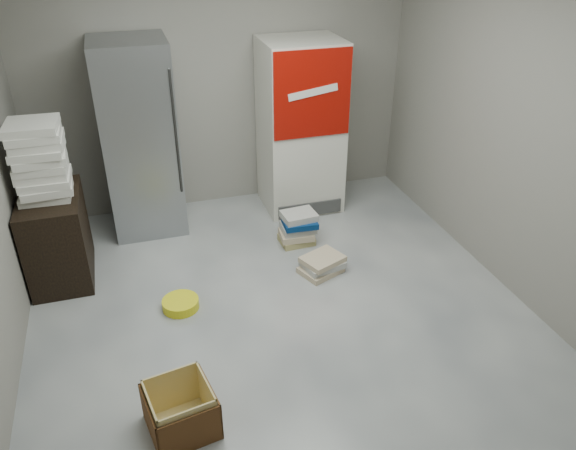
% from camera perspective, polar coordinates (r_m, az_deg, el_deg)
% --- Properties ---
extents(ground, '(5.00, 5.00, 0.00)m').
position_cam_1_polar(ground, '(4.48, 0.48, -11.18)').
color(ground, beige).
rests_on(ground, ground).
extents(room_shell, '(4.04, 5.04, 2.82)m').
position_cam_1_polar(room_shell, '(3.57, 0.60, 11.17)').
color(room_shell, gray).
rests_on(room_shell, ground).
extents(steel_fridge, '(0.70, 0.72, 1.90)m').
position_cam_1_polar(steel_fridge, '(5.71, -14.83, 8.43)').
color(steel_fridge, '#A1A4A9').
rests_on(steel_fridge, ground).
extents(coke_cooler, '(0.80, 0.73, 1.80)m').
position_cam_1_polar(coke_cooler, '(5.99, 1.29, 9.95)').
color(coke_cooler, silver).
rests_on(coke_cooler, ground).
extents(wood_shelf, '(0.50, 0.80, 0.80)m').
position_cam_1_polar(wood_shelf, '(5.32, -22.40, -1.15)').
color(wood_shelf, black).
rests_on(wood_shelf, ground).
extents(supply_box_stack, '(0.44, 0.44, 0.65)m').
position_cam_1_polar(supply_box_stack, '(5.02, -23.88, 6.01)').
color(supply_box_stack, white).
rests_on(supply_box_stack, wood_shelf).
extents(phonebook_stack_main, '(0.37, 0.31, 0.33)m').
position_cam_1_polar(phonebook_stack_main, '(5.53, 1.01, -0.32)').
color(phonebook_stack_main, tan).
rests_on(phonebook_stack_main, ground).
extents(phonebook_stack_side, '(0.45, 0.40, 0.16)m').
position_cam_1_polar(phonebook_stack_side, '(5.14, 3.46, -4.01)').
color(phonebook_stack_side, '#C5AF8D').
rests_on(phonebook_stack_side, ground).
extents(cardboard_box, '(0.48, 0.48, 0.33)m').
position_cam_1_polar(cardboard_box, '(3.81, -10.82, -18.18)').
color(cardboard_box, gold).
rests_on(cardboard_box, ground).
extents(bucket_lid, '(0.40, 0.40, 0.08)m').
position_cam_1_polar(bucket_lid, '(4.81, -10.85, -7.88)').
color(bucket_lid, yellow).
rests_on(bucket_lid, ground).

